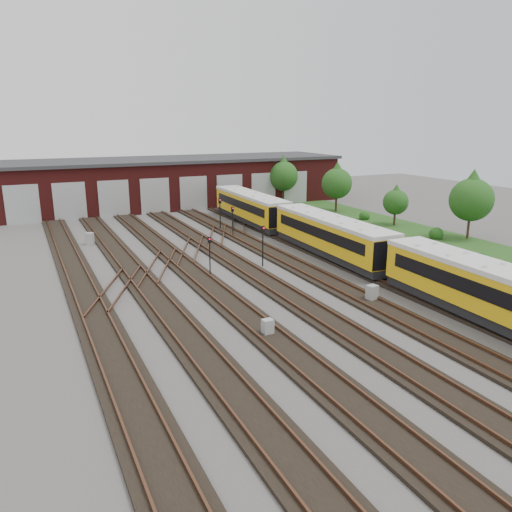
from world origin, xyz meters
name	(u,v)px	position (x,y,z in m)	size (l,w,h in m)	color
ground	(314,293)	(0.00, 0.00, 0.00)	(120.00, 120.00, 0.00)	#413F3C
track_network	(308,289)	(-0.17, 0.59, 0.11)	(30.40, 70.00, 0.33)	black
maintenance_shed	(158,182)	(-0.01, 39.97, 3.20)	(51.00, 12.50, 6.35)	#511514
grass_verge	(423,236)	(19.00, 10.00, 0.03)	(8.00, 55.00, 0.05)	#244C19
metro_train	(331,235)	(6.00, 7.17, 1.93)	(3.17, 47.15, 3.12)	black
signal_mast_0	(210,251)	(-5.02, 6.53, 1.91)	(0.25, 0.23, 2.99)	black
signal_mast_1	(220,210)	(1.74, 21.60, 2.17)	(0.30, 0.28, 3.38)	black
signal_mast_2	(233,217)	(1.72, 18.16, 1.92)	(0.25, 0.24, 2.99)	black
signal_mast_3	(263,241)	(-0.31, 7.26, 2.08)	(0.28, 0.26, 3.25)	black
relay_cabinet_0	(268,328)	(-6.01, -4.89, 0.48)	(0.57, 0.48, 0.95)	#9DA0A2
relay_cabinet_1	(90,239)	(-11.71, 20.65, 0.57)	(0.68, 0.57, 1.13)	#9DA0A2
relay_cabinet_2	(372,293)	(2.40, -3.01, 0.55)	(0.65, 0.55, 1.09)	#9DA0A2
relay_cabinet_3	(241,209)	(7.80, 29.95, 0.50)	(0.61, 0.50, 1.01)	#9DA0A2
relay_cabinet_4	(346,254)	(6.73, 5.90, 0.50)	(0.60, 0.50, 0.99)	#9DA0A2
tree_0	(283,172)	(16.00, 33.98, 4.37)	(4.10, 4.10, 6.80)	#382719
tree_1	(337,180)	(19.10, 25.49, 4.07)	(3.82, 3.82, 6.33)	#382719
tree_2	(472,195)	(21.91, 7.05, 4.39)	(4.12, 4.12, 6.83)	#382719
tree_3	(396,199)	(19.98, 15.43, 2.94)	(2.76, 2.76, 4.57)	#382719
bush_0	(484,257)	(16.00, 0.03, 0.60)	(1.20, 1.20, 1.20)	#184C15
bush_1	(436,232)	(19.23, 8.44, 0.68)	(1.37, 1.37, 1.37)	#184C15
bush_2	(365,215)	(19.05, 19.53, 0.61)	(1.22, 1.22, 1.22)	#184C15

